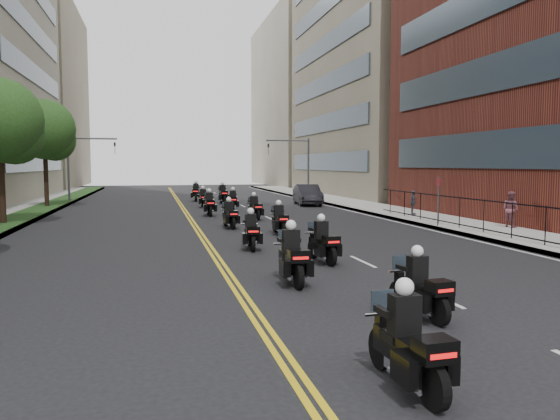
{
  "coord_description": "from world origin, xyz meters",
  "views": [
    {
      "loc": [
        -3.51,
        -6.81,
        3.22
      ],
      "look_at": [
        1.58,
        15.17,
        1.33
      ],
      "focal_mm": 35.0,
      "sensor_mm": 36.0,
      "label": 1
    }
  ],
  "objects_px": {
    "motorcycle_1": "(420,289)",
    "motorcycle_9": "(233,201)",
    "motorcycle_0": "(408,346)",
    "motorcycle_3": "(323,243)",
    "motorcycle_7": "(255,209)",
    "motorcycle_5": "(279,221)",
    "pedestrian_b": "(511,209)",
    "motorcycle_8": "(209,205)",
    "pedestrian_c": "(413,202)",
    "motorcycle_11": "(223,195)",
    "motorcycle_2": "(292,259)",
    "motorcycle_10": "(203,199)",
    "parked_sedan": "(308,195)",
    "motorcycle_4": "(251,233)",
    "motorcycle_6": "(229,216)",
    "motorcycle_12": "(196,193)"
  },
  "relations": [
    {
      "from": "motorcycle_6",
      "to": "pedestrian_c",
      "type": "xyz_separation_m",
      "value": [
        11.76,
        3.3,
        0.28
      ]
    },
    {
      "from": "motorcycle_1",
      "to": "motorcycle_9",
      "type": "xyz_separation_m",
      "value": [
        -0.04,
        27.43,
        0.04
      ]
    },
    {
      "from": "motorcycle_1",
      "to": "motorcycle_4",
      "type": "distance_m",
      "value": 10.12
    },
    {
      "from": "motorcycle_3",
      "to": "motorcycle_4",
      "type": "relative_size",
      "value": 1.02
    },
    {
      "from": "motorcycle_5",
      "to": "motorcycle_9",
      "type": "relative_size",
      "value": 0.97
    },
    {
      "from": "motorcycle_2",
      "to": "motorcycle_5",
      "type": "bearing_deg",
      "value": 80.01
    },
    {
      "from": "motorcycle_3",
      "to": "motorcycle_12",
      "type": "bearing_deg",
      "value": 87.46
    },
    {
      "from": "motorcycle_2",
      "to": "motorcycle_9",
      "type": "relative_size",
      "value": 1.05
    },
    {
      "from": "motorcycle_8",
      "to": "motorcycle_1",
      "type": "bearing_deg",
      "value": -84.57
    },
    {
      "from": "motorcycle_8",
      "to": "parked_sedan",
      "type": "xyz_separation_m",
      "value": [
        8.53,
        7.44,
        0.14
      ]
    },
    {
      "from": "motorcycle_3",
      "to": "motorcycle_4",
      "type": "xyz_separation_m",
      "value": [
        -1.8,
        3.31,
        -0.01
      ]
    },
    {
      "from": "motorcycle_5",
      "to": "pedestrian_b",
      "type": "xyz_separation_m",
      "value": [
        11.41,
        -0.98,
        0.41
      ]
    },
    {
      "from": "motorcycle_2",
      "to": "parked_sedan",
      "type": "height_order",
      "value": "motorcycle_2"
    },
    {
      "from": "pedestrian_c",
      "to": "motorcycle_12",
      "type": "bearing_deg",
      "value": 51.69
    },
    {
      "from": "motorcycle_0",
      "to": "motorcycle_10",
      "type": "relative_size",
      "value": 0.99
    },
    {
      "from": "motorcycle_2",
      "to": "motorcycle_11",
      "type": "distance_m",
      "value": 30.65
    },
    {
      "from": "motorcycle_8",
      "to": "pedestrian_c",
      "type": "distance_m",
      "value": 12.62
    },
    {
      "from": "motorcycle_10",
      "to": "motorcycle_3",
      "type": "bearing_deg",
      "value": -86.14
    },
    {
      "from": "pedestrian_b",
      "to": "motorcycle_11",
      "type": "bearing_deg",
      "value": 15.19
    },
    {
      "from": "motorcycle_5",
      "to": "motorcycle_10",
      "type": "relative_size",
      "value": 0.97
    },
    {
      "from": "motorcycle_4",
      "to": "motorcycle_12",
      "type": "bearing_deg",
      "value": 94.32
    },
    {
      "from": "motorcycle_6",
      "to": "motorcycle_12",
      "type": "height_order",
      "value": "motorcycle_12"
    },
    {
      "from": "motorcycle_5",
      "to": "pedestrian_b",
      "type": "distance_m",
      "value": 11.46
    },
    {
      "from": "motorcycle_7",
      "to": "motorcycle_10",
      "type": "height_order",
      "value": "motorcycle_10"
    },
    {
      "from": "motorcycle_4",
      "to": "motorcycle_11",
      "type": "distance_m",
      "value": 24.52
    },
    {
      "from": "pedestrian_b",
      "to": "pedestrian_c",
      "type": "height_order",
      "value": "pedestrian_b"
    },
    {
      "from": "motorcycle_7",
      "to": "motorcycle_3",
      "type": "bearing_deg",
      "value": -95.78
    },
    {
      "from": "motorcycle_8",
      "to": "motorcycle_11",
      "type": "distance_m",
      "value": 10.68
    },
    {
      "from": "motorcycle_1",
      "to": "pedestrian_b",
      "type": "bearing_deg",
      "value": 40.76
    },
    {
      "from": "motorcycle_9",
      "to": "motorcycle_0",
      "type": "bearing_deg",
      "value": -87.21
    },
    {
      "from": "motorcycle_10",
      "to": "parked_sedan",
      "type": "xyz_separation_m",
      "value": [
        8.32,
        0.65,
        0.17
      ]
    },
    {
      "from": "motorcycle_10",
      "to": "motorcycle_1",
      "type": "bearing_deg",
      "value": -86.96
    },
    {
      "from": "pedestrian_c",
      "to": "motorcycle_1",
      "type": "bearing_deg",
      "value": 171.38
    },
    {
      "from": "motorcycle_5",
      "to": "motorcycle_9",
      "type": "height_order",
      "value": "motorcycle_9"
    },
    {
      "from": "motorcycle_6",
      "to": "motorcycle_7",
      "type": "bearing_deg",
      "value": 56.58
    },
    {
      "from": "motorcycle_3",
      "to": "motorcycle_11",
      "type": "distance_m",
      "value": 27.75
    },
    {
      "from": "motorcycle_12",
      "to": "motorcycle_2",
      "type": "bearing_deg",
      "value": -84.0
    },
    {
      "from": "motorcycle_10",
      "to": "motorcycle_11",
      "type": "xyz_separation_m",
      "value": [
        1.94,
        3.67,
        0.07
      ]
    },
    {
      "from": "motorcycle_9",
      "to": "parked_sedan",
      "type": "relative_size",
      "value": 0.45
    },
    {
      "from": "motorcycle_5",
      "to": "motorcycle_7",
      "type": "bearing_deg",
      "value": 88.78
    },
    {
      "from": "motorcycle_11",
      "to": "pedestrian_c",
      "type": "xyz_separation_m",
      "value": [
        9.94,
        -14.1,
        0.19
      ]
    },
    {
      "from": "motorcycle_2",
      "to": "pedestrian_c",
      "type": "relative_size",
      "value": 1.55
    },
    {
      "from": "motorcycle_2",
      "to": "motorcycle_7",
      "type": "height_order",
      "value": "motorcycle_2"
    },
    {
      "from": "motorcycle_9",
      "to": "parked_sedan",
      "type": "distance_m",
      "value": 7.63
    },
    {
      "from": "motorcycle_0",
      "to": "motorcycle_3",
      "type": "relative_size",
      "value": 1.0
    },
    {
      "from": "motorcycle_11",
      "to": "pedestrian_c",
      "type": "relative_size",
      "value": 1.63
    },
    {
      "from": "motorcycle_7",
      "to": "motorcycle_12",
      "type": "height_order",
      "value": "motorcycle_12"
    },
    {
      "from": "motorcycle_2",
      "to": "motorcycle_8",
      "type": "height_order",
      "value": "motorcycle_2"
    },
    {
      "from": "motorcycle_12",
      "to": "parked_sedan",
      "type": "distance_m",
      "value": 10.59
    },
    {
      "from": "motorcycle_11",
      "to": "motorcycle_6",
      "type": "bearing_deg",
      "value": -97.37
    }
  ]
}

